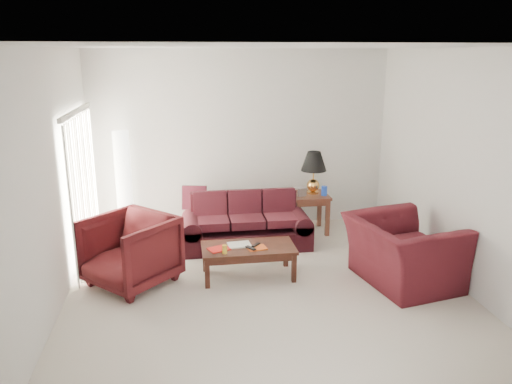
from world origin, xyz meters
TOP-DOWN VIEW (x-y plane):
  - floor at (0.00, 0.00)m, footprint 5.00×5.00m
  - blinds at (-2.42, 1.30)m, footprint 0.10×2.00m
  - sofa at (-0.06, 1.46)m, footprint 2.00×0.92m
  - throw_pillow at (-0.83, 2.07)m, footprint 0.42×0.27m
  - end_table at (1.08, 1.97)m, footprint 0.63×0.63m
  - table_lamp at (1.15, 2.02)m, footprint 0.51×0.51m
  - clock at (0.92, 1.88)m, footprint 0.15×0.09m
  - blue_canister at (1.30, 1.86)m, footprint 0.12×0.12m
  - picture_frame at (0.90, 2.09)m, footprint 0.18×0.20m
  - floor_lamp at (-1.94, 2.13)m, footprint 0.30×0.30m
  - armchair_left at (-1.72, 0.38)m, footprint 1.41×1.41m
  - armchair_right at (1.79, -0.11)m, footprint 1.40×1.53m
  - coffee_table at (-0.18, 0.37)m, footprint 1.28×0.70m
  - magazine_red at (-0.58, 0.32)m, footprint 0.32×0.29m
  - magazine_white at (-0.29, 0.43)m, footprint 0.32×0.25m
  - magazine_orange at (-0.08, 0.28)m, footprint 0.28×0.23m
  - remote_a at (-0.16, 0.24)m, footprint 0.13×0.16m
  - remote_b at (-0.08, 0.34)m, footprint 0.13×0.15m
  - yellow_glass at (-0.51, 0.18)m, footprint 0.07×0.07m

SIDE VIEW (x-z plane):
  - floor at x=0.00m, z-range 0.00..0.00m
  - coffee_table at x=-0.18m, z-range 0.00..0.44m
  - end_table at x=1.08m, z-range 0.00..0.66m
  - sofa at x=-0.06m, z-range 0.00..0.81m
  - armchair_right at x=1.79m, z-range 0.00..0.86m
  - magazine_orange at x=-0.08m, z-range 0.44..0.45m
  - magazine_red at x=-0.58m, z-range 0.44..0.45m
  - magazine_white at x=-0.29m, z-range 0.44..0.45m
  - armchair_left at x=-1.72m, z-range 0.00..0.92m
  - remote_b at x=-0.08m, z-range 0.45..0.47m
  - remote_a at x=-0.16m, z-range 0.45..0.47m
  - yellow_glass at x=-0.51m, z-range 0.44..0.55m
  - throw_pillow at x=-0.83m, z-range 0.45..0.86m
  - clock at x=0.92m, z-range 0.66..0.79m
  - blue_canister at x=1.30m, z-range 0.66..0.81m
  - picture_frame at x=0.90m, z-range 0.71..0.77m
  - floor_lamp at x=-1.94m, z-range 0.00..1.79m
  - table_lamp at x=1.15m, z-range 0.66..1.36m
  - blinds at x=-2.42m, z-range 0.00..2.16m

